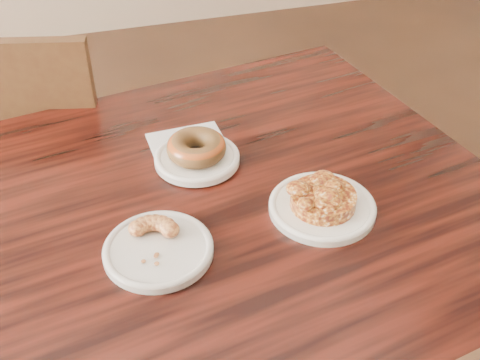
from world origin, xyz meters
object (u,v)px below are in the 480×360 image
object	(u,v)px
chair_far	(40,164)
apple_fritter	(323,196)
cruller_fragment	(157,241)
glazed_donut	(196,147)
cafe_table	(240,347)

from	to	relation	value
chair_far	apple_fritter	xyz separation A→B (m)	(0.49, -0.70, 0.33)
chair_far	cruller_fragment	bearing A→B (deg)	120.18
chair_far	glazed_donut	bearing A→B (deg)	136.09
chair_far	cruller_fragment	distance (m)	0.82
apple_fritter	cruller_fragment	size ratio (longest dim) A/B	1.47
glazed_donut	cruller_fragment	world-z (taller)	glazed_donut
glazed_donut	apple_fritter	xyz separation A→B (m)	(0.17, -0.19, -0.00)
chair_far	glazed_donut	size ratio (longest dim) A/B	8.26
cafe_table	chair_far	world-z (taller)	chair_far
chair_far	apple_fritter	bearing A→B (deg)	138.89
glazed_donut	cruller_fragment	distance (m)	0.24
glazed_donut	cruller_fragment	bearing A→B (deg)	-118.09
cafe_table	glazed_donut	distance (m)	0.44
cafe_table	apple_fritter	xyz separation A→B (m)	(0.13, -0.04, 0.40)
apple_fritter	cruller_fragment	distance (m)	0.28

